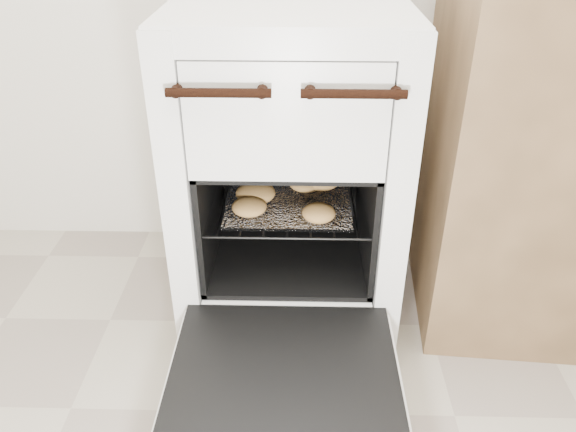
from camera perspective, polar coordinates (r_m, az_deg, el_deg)
stove at (r=1.63m, az=0.13°, el=4.16°), size 0.61×0.67×0.93m
oven_door at (r=1.37m, az=-0.38°, el=-15.21°), size 0.54×0.42×0.04m
oven_rack at (r=1.60m, az=0.07°, el=1.64°), size 0.44×0.42×0.01m
foil_sheet at (r=1.57m, az=0.05°, el=1.48°), size 0.34×0.30×0.01m
baked_rolls at (r=1.56m, az=0.04°, el=2.35°), size 0.32×0.29×0.05m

